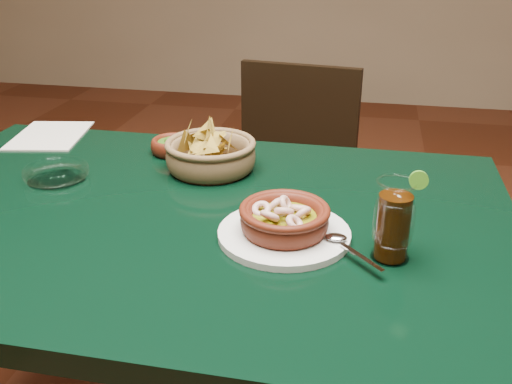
% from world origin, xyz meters
% --- Properties ---
extents(dining_table, '(1.20, 0.80, 0.75)m').
position_xyz_m(dining_table, '(0.00, 0.00, 0.65)').
color(dining_table, black).
rests_on(dining_table, ground).
extents(dining_chair, '(0.44, 0.44, 0.85)m').
position_xyz_m(dining_chair, '(0.09, 0.70, 0.47)').
color(dining_chair, black).
rests_on(dining_chair, ground).
extents(shrimp_plate, '(0.28, 0.22, 0.07)m').
position_xyz_m(shrimp_plate, '(0.20, -0.06, 0.78)').
color(shrimp_plate, silver).
rests_on(shrimp_plate, dining_table).
extents(chip_basket, '(0.23, 0.23, 0.13)m').
position_xyz_m(chip_basket, '(-0.00, 0.20, 0.79)').
color(chip_basket, brown).
rests_on(chip_basket, dining_table).
extents(guacamole_ramekin, '(0.12, 0.12, 0.04)m').
position_xyz_m(guacamole_ramekin, '(-0.12, 0.28, 0.77)').
color(guacamole_ramekin, '#45150A').
rests_on(guacamole_ramekin, dining_table).
extents(cola_drink, '(0.13, 0.13, 0.15)m').
position_xyz_m(cola_drink, '(0.37, -0.09, 0.81)').
color(cola_drink, white).
rests_on(cola_drink, dining_table).
extents(glass_ashtray, '(0.14, 0.14, 0.03)m').
position_xyz_m(glass_ashtray, '(-0.30, 0.09, 0.77)').
color(glass_ashtray, white).
rests_on(glass_ashtray, dining_table).
extents(paper_menu, '(0.20, 0.24, 0.00)m').
position_xyz_m(paper_menu, '(-0.46, 0.33, 0.75)').
color(paper_menu, beige).
rests_on(paper_menu, dining_table).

